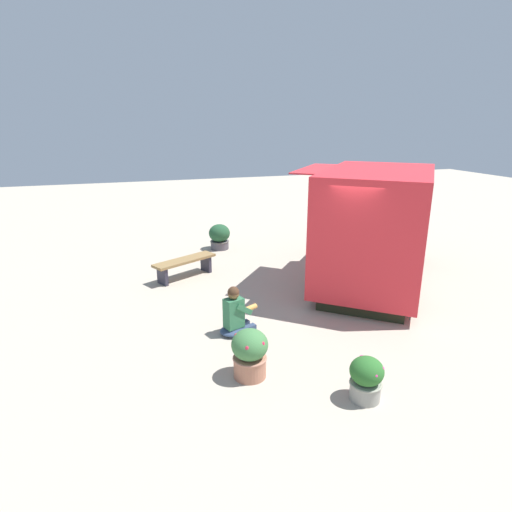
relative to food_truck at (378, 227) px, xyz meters
name	(u,v)px	position (x,y,z in m)	size (l,w,h in m)	color
ground_plane	(362,294)	(0.78, 0.77, -1.27)	(40.00, 40.00, 0.00)	#B3A793
food_truck	(378,227)	(0.00, 0.00, 0.00)	(4.76, 5.11, 2.62)	red
person_customer	(236,316)	(3.84, 1.61, -0.93)	(0.80, 0.58, 0.88)	navy
planter_flowering_near	(250,353)	(3.99, 2.97, -0.88)	(0.53, 0.53, 0.75)	#AE6F56
planter_flowering_far	(366,378)	(2.68, 3.96, -0.94)	(0.45, 0.45, 0.62)	gray
planter_flowering_side	(219,236)	(2.90, -3.55, -0.89)	(0.61, 0.61, 0.73)	#4C4A53
plaza_bench	(185,264)	(4.24, -1.45, -0.92)	(1.59, 1.08, 0.47)	olive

